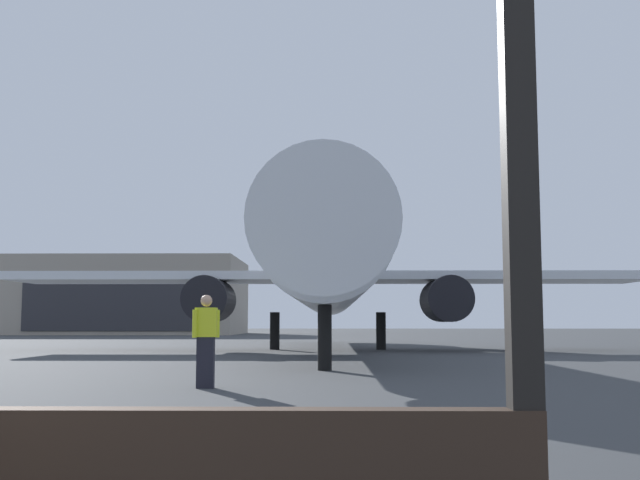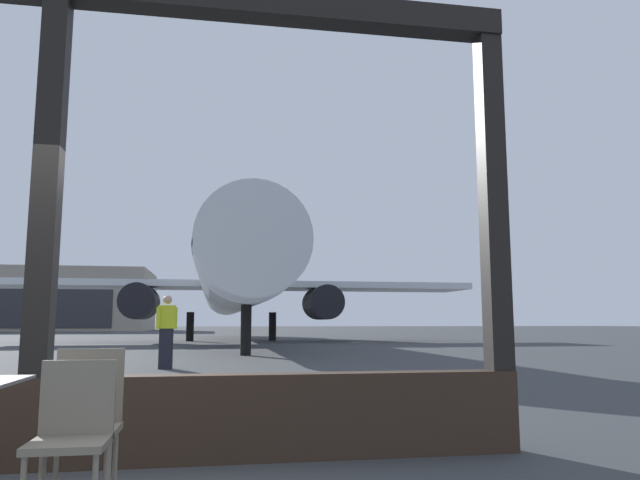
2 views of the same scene
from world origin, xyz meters
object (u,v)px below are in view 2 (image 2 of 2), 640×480
object	(u,v)px
airplane	(234,280)
cafe_chair_window_right	(73,427)
distant_hangar	(58,301)
cafe_chair_window_left	(86,413)
ground_crew_worker	(166,331)

from	to	relation	value
airplane	cafe_chair_window_right	bearing A→B (deg)	-93.43
cafe_chair_window_right	distant_hangar	distance (m)	81.63
cafe_chair_window_left	ground_crew_worker	xyz separation A→B (m)	(-0.35, 11.02, 0.34)
cafe_chair_window_left	distant_hangar	distance (m)	81.27
cafe_chair_window_right	ground_crew_worker	world-z (taller)	ground_crew_worker
airplane	distant_hangar	distance (m)	53.01
airplane	ground_crew_worker	xyz separation A→B (m)	(-2.18, -19.21, -2.57)
cafe_chair_window_left	ground_crew_worker	world-z (taller)	ground_crew_worker
cafe_chair_window_left	cafe_chair_window_right	world-z (taller)	cafe_chair_window_left
distant_hangar	airplane	bearing A→B (deg)	-66.74
cafe_chair_window_left	distant_hangar	size ratio (longest dim) A/B	0.04
cafe_chair_window_left	distant_hangar	xyz separation A→B (m)	(-19.10, 78.93, 3.30)
airplane	distant_hangar	size ratio (longest dim) A/B	1.51
distant_hangar	ground_crew_worker	bearing A→B (deg)	-74.56
cafe_chair_window_right	distant_hangar	bearing A→B (deg)	103.54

